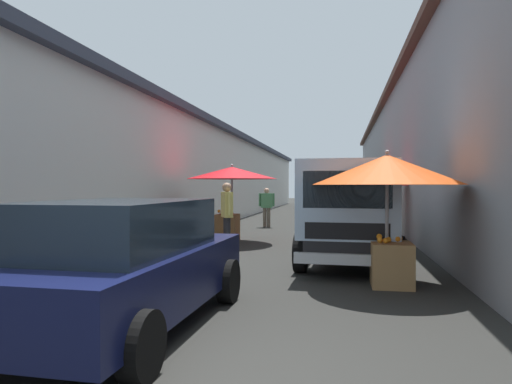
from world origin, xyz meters
name	(u,v)px	position (x,y,z in m)	size (l,w,h in m)	color
ground	(300,231)	(13.50, 0.00, 0.00)	(90.00, 90.00, 0.00)	#282826
building_left_whitewash	(145,175)	(15.75, 6.92, 2.10)	(49.80, 7.50, 4.18)	silver
building_right_concrete	(487,155)	(15.75, -6.92, 2.80)	(49.80, 7.50, 5.58)	gray
fruit_stall_near_right	(373,191)	(11.45, -2.42, 1.47)	(2.10, 2.10, 2.08)	#9E9EA3
fruit_stall_mid_lane	(387,180)	(4.58, -2.20, 1.72)	(2.43, 2.43, 2.20)	#9E9EA3
fruit_stall_far_left	(366,185)	(17.01, -2.48, 1.65)	(2.46, 2.46, 2.20)	#9E9EA3
fruit_stall_far_right	(231,181)	(9.76, 1.65, 1.77)	(2.59, 2.59, 2.24)	#9E9EA3
hatchback_car	(122,263)	(1.66, 0.97, 0.74)	(3.96, 2.02, 1.45)	#0F1438
delivery_truck	(349,215)	(6.09, -1.62, 1.04)	(5.00, 2.15, 2.08)	black
vendor_by_crates	(267,205)	(14.75, 1.42, 0.88)	(0.23, 0.62, 1.54)	#665B4C
vendor_in_shade	(227,211)	(7.97, 1.33, 0.99)	(0.61, 0.40, 1.70)	#232328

